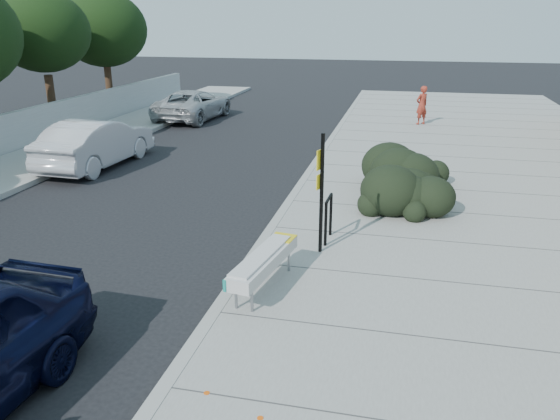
# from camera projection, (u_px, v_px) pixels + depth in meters

# --- Properties ---
(ground) EXTENTS (120.00, 120.00, 0.00)m
(ground) POSITION_uv_depth(u_px,v_px,m) (215.00, 320.00, 9.10)
(ground) COLOR black
(ground) RESTS_ON ground
(sidewalk_near) EXTENTS (11.20, 50.00, 0.15)m
(sidewalk_near) POSITION_uv_depth(u_px,v_px,m) (519.00, 234.00, 12.49)
(sidewalk_near) COLOR gray
(sidewalk_near) RESTS_ON ground
(curb_near) EXTENTS (0.22, 50.00, 0.17)m
(curb_near) POSITION_uv_depth(u_px,v_px,m) (281.00, 215.00, 13.67)
(curb_near) COLOR #9E9E99
(curb_near) RESTS_ON ground
(curb_far) EXTENTS (0.22, 50.00, 0.17)m
(curb_far) POSITION_uv_depth(u_px,v_px,m) (5.00, 193.00, 15.36)
(curb_far) COLOR #9E9E99
(curb_far) RESTS_ON ground
(tree_far_e) EXTENTS (4.00, 4.00, 5.90)m
(tree_far_e) POSITION_uv_depth(u_px,v_px,m) (42.00, 32.00, 23.21)
(tree_far_e) COLOR #332114
(tree_far_e) RESTS_ON ground
(tree_far_f) EXTENTS (4.40, 4.40, 6.07)m
(tree_far_f) POSITION_uv_depth(u_px,v_px,m) (103.00, 30.00, 27.81)
(tree_far_f) COLOR #332114
(tree_far_f) RESTS_ON ground
(bench) EXTENTS (0.81, 2.24, 0.66)m
(bench) POSITION_uv_depth(u_px,v_px,m) (264.00, 261.00, 9.67)
(bench) COLOR gray
(bench) RESTS_ON sidewalk_near
(bike_rack) EXTENTS (0.09, 0.68, 1.00)m
(bike_rack) POSITION_uv_depth(u_px,v_px,m) (328.00, 214.00, 11.78)
(bike_rack) COLOR black
(bike_rack) RESTS_ON sidewalk_near
(sign_post) EXTENTS (0.14, 0.28, 2.50)m
(sign_post) POSITION_uv_depth(u_px,v_px,m) (321.00, 186.00, 10.93)
(sign_post) COLOR black
(sign_post) RESTS_ON sidewalk_near
(hedge) EXTENTS (2.25, 3.98, 1.43)m
(hedge) POSITION_uv_depth(u_px,v_px,m) (408.00, 172.00, 14.61)
(hedge) COLOR black
(hedge) RESTS_ON sidewalk_near
(wagon_silver) EXTENTS (1.92, 4.94, 1.60)m
(wagon_silver) POSITION_uv_depth(u_px,v_px,m) (96.00, 143.00, 18.23)
(wagon_silver) COLOR silver
(wagon_silver) RESTS_ON ground
(suv_silver) EXTENTS (2.71, 5.33, 1.44)m
(suv_silver) POSITION_uv_depth(u_px,v_px,m) (194.00, 105.00, 26.80)
(suv_silver) COLOR #AEB1B4
(suv_silver) RESTS_ON ground
(pedestrian) EXTENTS (0.75, 0.73, 1.73)m
(pedestrian) POSITION_uv_depth(u_px,v_px,m) (422.00, 105.00, 24.72)
(pedestrian) COLOR maroon
(pedestrian) RESTS_ON sidewalk_near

